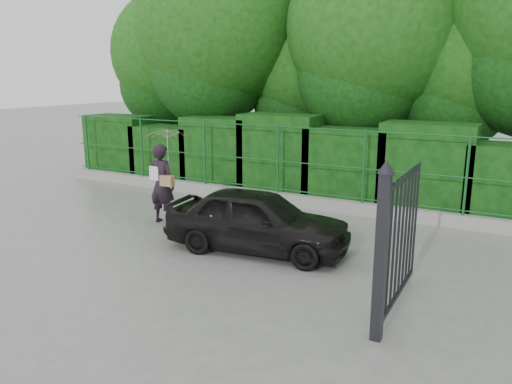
% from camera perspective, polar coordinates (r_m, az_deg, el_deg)
% --- Properties ---
extents(ground, '(80.00, 80.00, 0.00)m').
position_cam_1_polar(ground, '(9.90, -11.26, -6.80)').
color(ground, gray).
extents(kerb, '(14.00, 0.25, 0.30)m').
position_cam_1_polar(kerb, '(13.46, 0.92, -0.49)').
color(kerb, '#9E9E99').
rests_on(kerb, ground).
extents(fence, '(14.13, 0.06, 1.80)m').
position_cam_1_polar(fence, '(13.15, 1.80, 3.85)').
color(fence, '#175624').
rests_on(fence, kerb).
extents(hedge, '(14.20, 1.20, 2.28)m').
position_cam_1_polar(hedge, '(14.15, 2.88, 3.78)').
color(hedge, black).
rests_on(hedge, ground).
extents(trees, '(17.10, 6.15, 8.08)m').
position_cam_1_polar(trees, '(15.67, 10.64, 17.69)').
color(trees, black).
rests_on(trees, ground).
extents(gate, '(0.22, 2.33, 2.36)m').
position_cam_1_polar(gate, '(6.89, 15.10, -5.54)').
color(gate, black).
rests_on(gate, ground).
extents(woman, '(0.93, 0.90, 2.18)m').
position_cam_1_polar(woman, '(11.47, -10.40, 3.16)').
color(woman, black).
rests_on(woman, ground).
extents(car, '(3.73, 1.80, 1.23)m').
position_cam_1_polar(car, '(9.65, 0.15, -3.22)').
color(car, black).
rests_on(car, ground).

